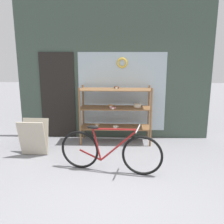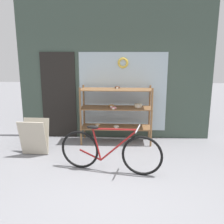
# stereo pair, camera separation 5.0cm
# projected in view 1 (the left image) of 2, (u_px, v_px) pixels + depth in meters

# --- Properties ---
(ground_plane) EXTENTS (30.00, 30.00, 0.00)m
(ground_plane) POSITION_uv_depth(u_px,v_px,m) (107.00, 196.00, 3.70)
(ground_plane) COLOR gray
(storefront_facade) EXTENTS (4.65, 0.13, 3.55)m
(storefront_facade) POSITION_uv_depth(u_px,v_px,m) (112.00, 68.00, 5.97)
(storefront_facade) COLOR #3D4C42
(storefront_facade) RESTS_ON ground_plane
(display_case) EXTENTS (1.64, 0.53, 1.33)m
(display_case) POSITION_uv_depth(u_px,v_px,m) (116.00, 109.00, 5.79)
(display_case) COLOR brown
(display_case) RESTS_ON ground_plane
(bicycle) EXTENTS (1.82, 0.53, 0.85)m
(bicycle) POSITION_uv_depth(u_px,v_px,m) (110.00, 151.00, 4.40)
(bicycle) COLOR black
(bicycle) RESTS_ON ground_plane
(sandwich_board) EXTENTS (0.55, 0.39, 0.74)m
(sandwich_board) POSITION_uv_depth(u_px,v_px,m) (34.00, 137.00, 5.13)
(sandwich_board) COLOR #B2A893
(sandwich_board) RESTS_ON ground_plane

